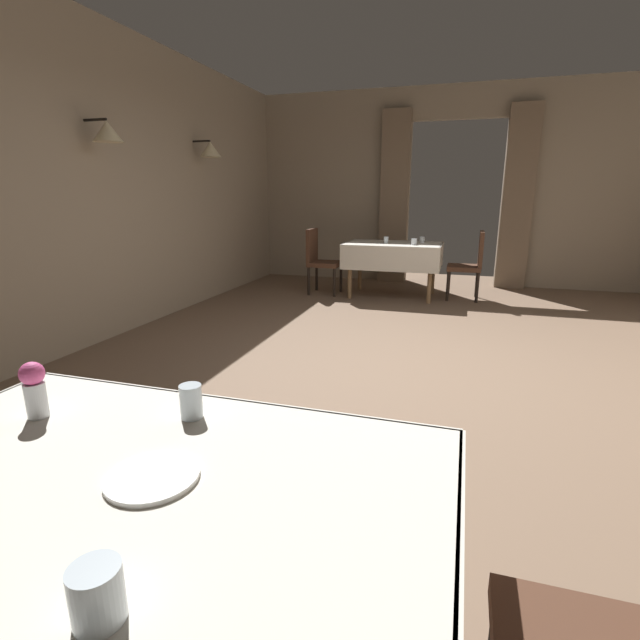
{
  "coord_description": "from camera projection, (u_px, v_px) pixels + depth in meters",
  "views": [
    {
      "loc": [
        0.21,
        -3.7,
        1.4
      ],
      "look_at": [
        -0.96,
        0.12,
        0.33
      ],
      "focal_mm": 26.31,
      "sensor_mm": 36.0,
      "label": 1
    }
  ],
  "objects": [
    {
      "name": "glass_mid_c",
      "position": [
        414.0,
        242.0,
        6.27
      ],
      "size": [
        0.07,
        0.07,
        0.08
      ],
      "primitive_type": "cylinder",
      "color": "silver",
      "rests_on": "dining_table_mid"
    },
    {
      "name": "glass_near_b",
      "position": [
        97.0,
        594.0,
        0.73
      ],
      "size": [
        0.08,
        0.08,
        0.1
      ],
      "primitive_type": "cylinder",
      "color": "silver",
      "rests_on": "dining_table_near"
    },
    {
      "name": "wall_left",
      "position": [
        87.0,
        183.0,
        4.35
      ],
      "size": [
        0.49,
        8.4,
        3.0
      ],
      "color": "gray",
      "rests_on": "ground"
    },
    {
      "name": "chair_mid_left",
      "position": [
        320.0,
        258.0,
        6.77
      ],
      "size": [
        0.44,
        0.44,
        0.93
      ],
      "color": "black",
      "rests_on": "ground"
    },
    {
      "name": "chair_mid_right",
      "position": [
        471.0,
        262.0,
        6.35
      ],
      "size": [
        0.45,
        0.44,
        0.93
      ],
      "color": "black",
      "rests_on": "ground"
    },
    {
      "name": "dining_table_near",
      "position": [
        132.0,
        510.0,
        1.12
      ],
      "size": [
        1.52,
        0.98,
        0.75
      ],
      "color": "olive",
      "rests_on": "ground"
    },
    {
      "name": "dining_table_mid",
      "position": [
        393.0,
        251.0,
        6.54
      ],
      "size": [
        1.32,
        0.89,
        0.75
      ],
      "color": "olive",
      "rests_on": "ground"
    },
    {
      "name": "ground",
      "position": [
        428.0,
        371.0,
        3.84
      ],
      "size": [
        10.08,
        10.08,
        0.0
      ],
      "primitive_type": "plane",
      "color": "#7A604C"
    },
    {
      "name": "glass_near_d",
      "position": [
        191.0,
        401.0,
        1.4
      ],
      "size": [
        0.07,
        0.07,
        0.1
      ],
      "primitive_type": "cylinder",
      "color": "silver",
      "rests_on": "dining_table_near"
    },
    {
      "name": "glass_mid_b",
      "position": [
        422.0,
        240.0,
        6.5
      ],
      "size": [
        0.07,
        0.07,
        0.09
      ],
      "primitive_type": "cylinder",
      "color": "silver",
      "rests_on": "dining_table_mid"
    },
    {
      "name": "plate_near_c",
      "position": [
        152.0,
        477.0,
        1.1
      ],
      "size": [
        0.22,
        0.22,
        0.01
      ],
      "primitive_type": "cylinder",
      "color": "white",
      "rests_on": "dining_table_near"
    },
    {
      "name": "wall_back",
      "position": [
        455.0,
        187.0,
        7.31
      ],
      "size": [
        6.4,
        0.27,
        3.0
      ],
      "color": "gray",
      "rests_on": "ground"
    },
    {
      "name": "glass_mid_a",
      "position": [
        386.0,
        240.0,
        6.47
      ],
      "size": [
        0.07,
        0.07,
        0.09
      ],
      "primitive_type": "cylinder",
      "color": "silver",
      "rests_on": "dining_table_mid"
    },
    {
      "name": "flower_vase_near",
      "position": [
        34.0,
        388.0,
        1.39
      ],
      "size": [
        0.07,
        0.07,
        0.17
      ],
      "color": "silver",
      "rests_on": "dining_table_near"
    }
  ]
}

